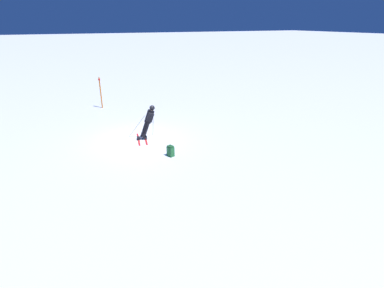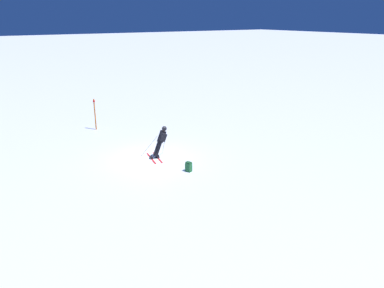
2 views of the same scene
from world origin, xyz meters
TOP-DOWN VIEW (x-y plane):
  - ground_plane at (0.00, 0.00)m, footprint 300.00×300.00m
  - skier at (-0.46, 0.10)m, footprint 1.30×1.80m
  - spare_backpack at (-0.67, 2.58)m, footprint 0.30×0.35m
  - trail_marker at (0.64, -7.09)m, footprint 0.13×0.13m

SIDE VIEW (x-z plane):
  - ground_plane at x=0.00m, z-range 0.00..0.00m
  - spare_backpack at x=-0.67m, z-range -0.01..0.49m
  - skier at x=-0.46m, z-range 0.09..1.89m
  - trail_marker at x=0.64m, z-range 0.10..2.23m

